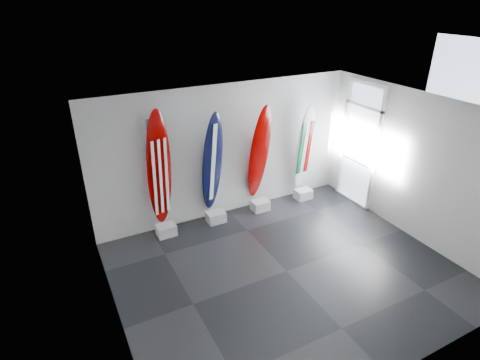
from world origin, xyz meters
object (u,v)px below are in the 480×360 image
surfboard_italy (304,148)px  surfboard_usa (159,169)px  surfboard_navy (212,163)px  surfboard_swiss (259,154)px

surfboard_italy → surfboard_usa: bearing=172.7°
surfboard_navy → surfboard_italy: 2.39m
surfboard_usa → surfboard_italy: 3.54m
surfboard_navy → surfboard_italy: (2.38, 0.00, -0.08)m
surfboard_usa → surfboard_navy: size_ratio=1.08×
surfboard_swiss → surfboard_italy: (1.24, 0.00, -0.08)m
surfboard_swiss → surfboard_italy: size_ratio=1.09×
surfboard_swiss → surfboard_navy: bearing=171.4°
surfboard_navy → surfboard_usa: bearing=165.5°
surfboard_usa → surfboard_navy: surfboard_usa is taller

